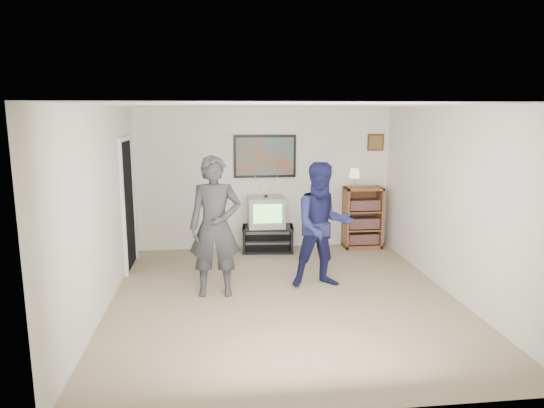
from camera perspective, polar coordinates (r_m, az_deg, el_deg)
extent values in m
cube|color=#736049|center=(6.52, 1.43, -11.02)|extent=(4.50, 5.00, 0.01)
cube|color=white|center=(6.05, 1.55, 11.53)|extent=(4.50, 5.00, 0.01)
cube|color=silver|center=(8.61, -0.85, 2.99)|extent=(4.50, 0.01, 2.50)
cube|color=silver|center=(6.26, -19.36, -0.62)|extent=(0.01, 5.00, 2.50)
cube|color=silver|center=(6.85, 20.48, 0.25)|extent=(0.01, 5.00, 2.50)
cube|color=black|center=(8.50, -0.49, -2.77)|extent=(0.93, 0.58, 0.04)
cube|color=black|center=(8.61, -0.49, -5.39)|extent=(0.93, 0.58, 0.04)
cube|color=black|center=(8.52, -3.27, -4.17)|extent=(0.08, 0.48, 0.44)
cube|color=black|center=(8.61, 2.26, -4.01)|extent=(0.08, 0.48, 0.44)
imported|color=#2F2F31|center=(6.42, -6.70, -2.66)|extent=(0.70, 0.48, 1.87)
imported|color=#191B46|center=(6.75, 5.97, -2.51)|extent=(0.89, 0.71, 1.75)
cube|color=white|center=(6.61, -7.09, -0.35)|extent=(0.04, 0.13, 0.04)
cube|color=white|center=(6.94, 5.25, -1.29)|extent=(0.04, 0.12, 0.03)
cube|color=black|center=(8.54, -0.84, 5.63)|extent=(1.10, 0.03, 0.75)
cube|color=white|center=(8.49, -4.58, 7.59)|extent=(0.28, 0.02, 0.14)
cube|color=#412714|center=(8.95, 12.09, 7.11)|extent=(0.30, 0.03, 0.30)
cube|color=black|center=(7.84, -16.63, -0.10)|extent=(0.03, 0.85, 2.00)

